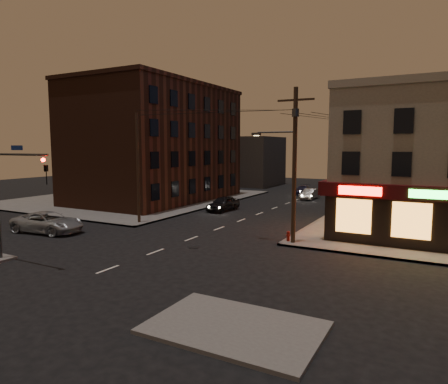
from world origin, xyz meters
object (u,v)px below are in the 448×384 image
Objects in this scene: suv_cross at (48,222)px; sedan_far at (303,190)px; sedan_near at (223,204)px; fire_hydrant at (288,235)px; sedan_mid at (310,194)px.

suv_cross reaches higher than sedan_far.
sedan_near reaches higher than fire_hydrant.
sedan_mid is 4.91m from sedan_far.
suv_cross reaches higher than fire_hydrant.
sedan_near reaches higher than sedan_far.
suv_cross is 1.43× the size of sedan_mid.
suv_cross reaches higher than sedan_near.
sedan_mid is (11.79, 28.07, -0.13)m from suv_cross.
sedan_far is at bearing 105.40° from fire_hydrant.
fire_hydrant is (16.99, 5.38, -0.25)m from suv_cross.
sedan_mid is 23.28m from fire_hydrant.
sedan_near is at bearing -30.59° from suv_cross.
sedan_mid is at bearing 102.91° from fire_hydrant.
sedan_far is at bearing -23.05° from suv_cross.
sedan_far is 28.06m from fire_hydrant.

